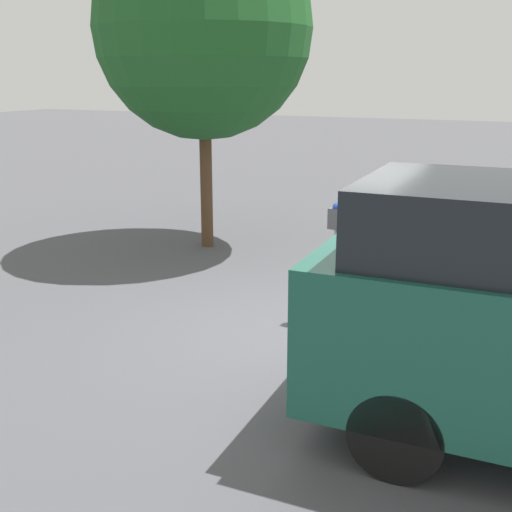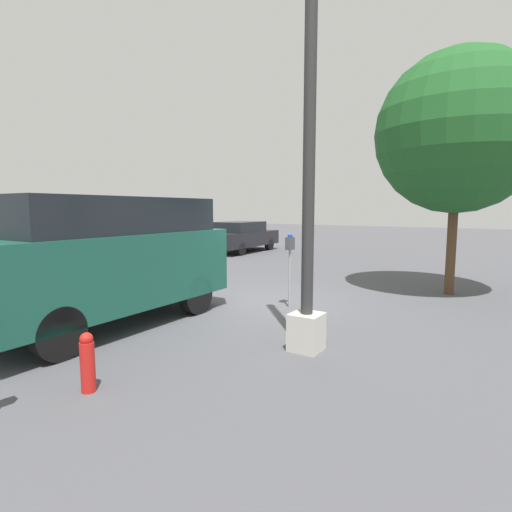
{
  "view_description": "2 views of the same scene",
  "coord_description": "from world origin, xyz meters",
  "views": [
    {
      "loc": [
        2.53,
        -6.81,
        3.08
      ],
      "look_at": [
        -0.34,
        -0.56,
        1.12
      ],
      "focal_mm": 45.0,
      "sensor_mm": 36.0,
      "label": 1
    },
    {
      "loc": [
        7.49,
        4.52,
        2.06
      ],
      "look_at": [
        0.63,
        0.1,
        1.09
      ],
      "focal_mm": 28.0,
      "sensor_mm": 36.0,
      "label": 2
    }
  ],
  "objects": [
    {
      "name": "lamp_post",
      "position": [
        2.34,
        2.07,
        2.33
      ],
      "size": [
        0.44,
        0.44,
        6.56
      ],
      "color": "beige",
      "rests_on": "ground"
    },
    {
      "name": "street_tree",
      "position": [
        -3.1,
        3.3,
        3.82
      ],
      "size": [
        3.75,
        3.75,
        5.7
      ],
      "color": "#513823",
      "rests_on": "ground"
    },
    {
      "name": "fire_hydrant",
      "position": [
        4.89,
        0.58,
        0.34
      ],
      "size": [
        0.16,
        0.16,
        0.69
      ],
      "color": "red",
      "rests_on": "ground"
    },
    {
      "name": "ground_plane",
      "position": [
        0.0,
        0.0,
        0.0
      ],
      "size": [
        80.0,
        80.0,
        0.0
      ],
      "primitive_type": "plane",
      "color": "#4C4C51"
    },
    {
      "name": "car_distant",
      "position": [
        -8.18,
        -6.45,
        0.77
      ],
      "size": [
        4.51,
        2.06,
        1.45
      ],
      "rotation": [
        0.0,
        0.0,
        3.2
      ],
      "color": "black",
      "rests_on": "ground"
    },
    {
      "name": "parked_van",
      "position": [
        3.07,
        -1.47,
        1.23
      ],
      "size": [
        4.65,
        2.0,
        2.26
      ],
      "rotation": [
        0.0,
        0.0,
        0.02
      ],
      "color": "#195142",
      "rests_on": "ground"
    },
    {
      "name": "parking_meter_near",
      "position": [
        0.2,
        0.66,
        1.15
      ],
      "size": [
        0.21,
        0.13,
        1.56
      ],
      "rotation": [
        0.0,
        0.0,
        -0.12
      ],
      "color": "#9E9EA3",
      "rests_on": "ground"
    }
  ]
}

